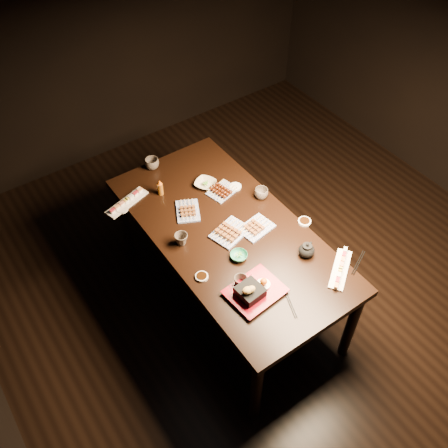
{
  "coord_description": "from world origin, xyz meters",
  "views": [
    {
      "loc": [
        -1.62,
        -1.39,
        3.18
      ],
      "look_at": [
        -0.34,
        0.43,
        0.77
      ],
      "focal_mm": 40.0,
      "sensor_mm": 36.0,
      "label": 1
    }
  ],
  "objects_px": {
    "edamame_bowl_cream": "(205,184)",
    "teapot": "(307,249)",
    "teacup_near_left": "(241,282)",
    "teacup_far_right": "(152,164)",
    "yakitori_plate_center": "(230,230)",
    "teacup_mid_right": "(261,193)",
    "sushi_platter_far": "(127,201)",
    "sushi_platter_near": "(341,268)",
    "teacup_far_left": "(181,239)",
    "yakitori_plate_left": "(188,209)",
    "dining_table": "(228,266)",
    "condiment_bottle": "(160,187)",
    "yakitori_plate_right": "(256,226)",
    "edamame_bowl_green": "(239,256)",
    "tempura_tray": "(256,287)"
  },
  "relations": [
    {
      "from": "sushi_platter_far",
      "to": "teacup_near_left",
      "type": "bearing_deg",
      "value": 86.39
    },
    {
      "from": "sushi_platter_far",
      "to": "yakitori_plate_center",
      "type": "distance_m",
      "value": 0.76
    },
    {
      "from": "edamame_bowl_green",
      "to": "teacup_near_left",
      "type": "xyz_separation_m",
      "value": [
        -0.12,
        -0.18,
        0.02
      ]
    },
    {
      "from": "condiment_bottle",
      "to": "yakitori_plate_right",
      "type": "bearing_deg",
      "value": -61.91
    },
    {
      "from": "sushi_platter_near",
      "to": "condiment_bottle",
      "type": "relative_size",
      "value": 2.55
    },
    {
      "from": "teacup_far_left",
      "to": "condiment_bottle",
      "type": "bearing_deg",
      "value": 75.62
    },
    {
      "from": "teacup_near_left",
      "to": "teacup_mid_right",
      "type": "bearing_deg",
      "value": 43.01
    },
    {
      "from": "teacup_mid_right",
      "to": "edamame_bowl_cream",
      "type": "bearing_deg",
      "value": 128.09
    },
    {
      "from": "yakitori_plate_center",
      "to": "teacup_mid_right",
      "type": "height_order",
      "value": "teacup_mid_right"
    },
    {
      "from": "dining_table",
      "to": "condiment_bottle",
      "type": "height_order",
      "value": "condiment_bottle"
    },
    {
      "from": "sushi_platter_near",
      "to": "tempura_tray",
      "type": "xyz_separation_m",
      "value": [
        -0.53,
        0.16,
        0.04
      ]
    },
    {
      "from": "sushi_platter_far",
      "to": "tempura_tray",
      "type": "xyz_separation_m",
      "value": [
        0.27,
        -1.1,
        0.04
      ]
    },
    {
      "from": "edamame_bowl_cream",
      "to": "teapot",
      "type": "distance_m",
      "value": 0.91
    },
    {
      "from": "teacup_near_left",
      "to": "teacup_far_right",
      "type": "height_order",
      "value": "teacup_far_right"
    },
    {
      "from": "yakitori_plate_right",
      "to": "edamame_bowl_green",
      "type": "xyz_separation_m",
      "value": [
        -0.24,
        -0.13,
        -0.01
      ]
    },
    {
      "from": "sushi_platter_near",
      "to": "teacup_near_left",
      "type": "height_order",
      "value": "teacup_near_left"
    },
    {
      "from": "teacup_mid_right",
      "to": "yakitori_plate_right",
      "type": "bearing_deg",
      "value": -134.14
    },
    {
      "from": "sushi_platter_near",
      "to": "yakitori_plate_right",
      "type": "distance_m",
      "value": 0.6
    },
    {
      "from": "edamame_bowl_green",
      "to": "teacup_far_right",
      "type": "distance_m",
      "value": 1.06
    },
    {
      "from": "yakitori_plate_right",
      "to": "sushi_platter_far",
      "type": "bearing_deg",
      "value": 120.81
    },
    {
      "from": "teacup_near_left",
      "to": "teacup_far_left",
      "type": "height_order",
      "value": "teacup_far_left"
    },
    {
      "from": "tempura_tray",
      "to": "teapot",
      "type": "bearing_deg",
      "value": 1.23
    },
    {
      "from": "yakitori_plate_right",
      "to": "edamame_bowl_green",
      "type": "distance_m",
      "value": 0.27
    },
    {
      "from": "yakitori_plate_left",
      "to": "edamame_bowl_cream",
      "type": "distance_m",
      "value": 0.28
    },
    {
      "from": "teacup_mid_right",
      "to": "teapot",
      "type": "distance_m",
      "value": 0.58
    },
    {
      "from": "teapot",
      "to": "condiment_bottle",
      "type": "xyz_separation_m",
      "value": [
        -0.47,
        1.0,
        0.01
      ]
    },
    {
      "from": "dining_table",
      "to": "sushi_platter_far",
      "type": "relative_size",
      "value": 5.45
    },
    {
      "from": "tempura_tray",
      "to": "condiment_bottle",
      "type": "height_order",
      "value": "condiment_bottle"
    },
    {
      "from": "edamame_bowl_green",
      "to": "teapot",
      "type": "bearing_deg",
      "value": -31.53
    },
    {
      "from": "dining_table",
      "to": "sushi_platter_far",
      "type": "distance_m",
      "value": 0.84
    },
    {
      "from": "sushi_platter_near",
      "to": "teacup_far_left",
      "type": "xyz_separation_m",
      "value": [
        -0.68,
        0.74,
        0.02
      ]
    },
    {
      "from": "tempura_tray",
      "to": "teacup_mid_right",
      "type": "bearing_deg",
      "value": 44.42
    },
    {
      "from": "sushi_platter_near",
      "to": "yakitori_plate_center",
      "type": "distance_m",
      "value": 0.73
    },
    {
      "from": "sushi_platter_near",
      "to": "sushi_platter_far",
      "type": "bearing_deg",
      "value": 87.03
    },
    {
      "from": "teapot",
      "to": "sushi_platter_near",
      "type": "bearing_deg",
      "value": -90.58
    },
    {
      "from": "sushi_platter_near",
      "to": "yakitori_plate_left",
      "type": "height_order",
      "value": "yakitori_plate_left"
    },
    {
      "from": "edamame_bowl_cream",
      "to": "teapot",
      "type": "xyz_separation_m",
      "value": [
        0.17,
        -0.89,
        0.03
      ]
    },
    {
      "from": "edamame_bowl_green",
      "to": "edamame_bowl_cream",
      "type": "relative_size",
      "value": 0.76
    },
    {
      "from": "edamame_bowl_cream",
      "to": "teapot",
      "type": "bearing_deg",
      "value": -79.42
    },
    {
      "from": "yakitori_plate_center",
      "to": "teacup_near_left",
      "type": "xyz_separation_m",
      "value": [
        -0.19,
        -0.37,
        0.01
      ]
    },
    {
      "from": "sushi_platter_far",
      "to": "teacup_mid_right",
      "type": "bearing_deg",
      "value": 132.11
    },
    {
      "from": "yakitori_plate_center",
      "to": "tempura_tray",
      "type": "relative_size",
      "value": 0.75
    },
    {
      "from": "sushi_platter_far",
      "to": "teacup_far_right",
      "type": "relative_size",
      "value": 3.18
    },
    {
      "from": "yakitori_plate_left",
      "to": "teacup_far_right",
      "type": "bearing_deg",
      "value": 23.76
    },
    {
      "from": "teacup_mid_right",
      "to": "yakitori_plate_left",
      "type": "bearing_deg",
      "value": 160.65
    },
    {
      "from": "teacup_near_left",
      "to": "teacup_far_right",
      "type": "xyz_separation_m",
      "value": [
        0.1,
        1.23,
        0.0
      ]
    },
    {
      "from": "teacup_far_left",
      "to": "teapot",
      "type": "height_order",
      "value": "teapot"
    },
    {
      "from": "dining_table",
      "to": "teacup_mid_right",
      "type": "relative_size",
      "value": 18.83
    },
    {
      "from": "edamame_bowl_cream",
      "to": "teacup_mid_right",
      "type": "xyz_separation_m",
      "value": [
        0.25,
        -0.32,
        0.02
      ]
    },
    {
      "from": "yakitori_plate_center",
      "to": "yakitori_plate_left",
      "type": "distance_m",
      "value": 0.35
    }
  ]
}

